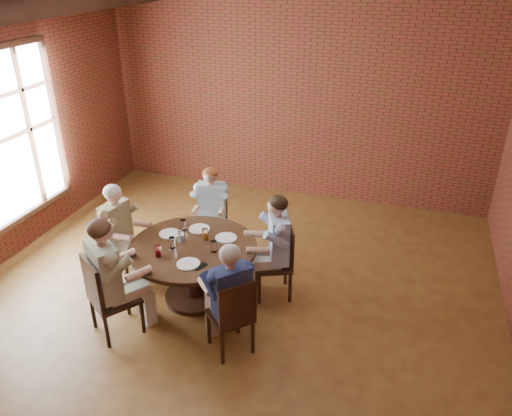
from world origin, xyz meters
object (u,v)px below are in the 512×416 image
(diner_d, at_px, (112,277))
(diner_c, at_px, (121,233))
(dining_table, at_px, (194,262))
(chair_b, at_px, (213,218))
(chair_e, at_px, (233,315))
(diner_a, at_px, (273,247))
(chair_d, at_px, (105,295))
(chair_c, at_px, (117,242))
(diner_b, at_px, (211,212))
(smartphone, at_px, (200,266))
(diner_e, at_px, (230,299))
(chair_a, at_px, (280,258))

(diner_d, bearing_deg, diner_c, -27.60)
(dining_table, relative_size, chair_b, 1.69)
(diner_d, relative_size, chair_e, 1.55)
(diner_a, bearing_deg, diner_d, -74.08)
(chair_d, bearing_deg, chair_c, -28.50)
(chair_b, relative_size, diner_d, 0.63)
(diner_a, height_order, chair_e, diner_a)
(chair_b, bearing_deg, chair_d, -112.59)
(diner_b, height_order, smartphone, diner_b)
(diner_c, relative_size, diner_e, 1.01)
(diner_d, bearing_deg, chair_b, -64.26)
(diner_a, height_order, diner_c, diner_a)
(diner_b, bearing_deg, chair_a, -41.43)
(chair_a, relative_size, chair_c, 1.02)
(chair_c, xyz_separation_m, diner_c, (0.08, -0.01, 0.15))
(chair_d, bearing_deg, chair_a, -105.14)
(diner_a, bearing_deg, chair_d, -73.34)
(diner_e, bearing_deg, chair_b, -108.74)
(chair_b, xyz_separation_m, diner_c, (-0.82, -1.03, 0.17))
(smartphone, bearing_deg, chair_b, 129.22)
(chair_a, distance_m, chair_e, 1.18)
(diner_d, distance_m, diner_e, 1.31)
(dining_table, height_order, diner_b, diner_b)
(chair_b, height_order, diner_c, diner_c)
(chair_a, height_order, diner_b, diner_b)
(dining_table, distance_m, diner_a, 0.97)
(diner_c, bearing_deg, diner_b, -33.99)
(diner_d, bearing_deg, chair_d, 90.00)
(diner_b, xyz_separation_m, diner_d, (-0.36, -1.91, 0.08))
(diner_c, distance_m, smartphone, 1.43)
(diner_b, relative_size, smartphone, 8.11)
(dining_table, distance_m, chair_d, 1.10)
(diner_c, height_order, diner_d, diner_d)
(dining_table, distance_m, chair_a, 1.05)
(chair_a, relative_size, diner_a, 0.70)
(chair_b, bearing_deg, diner_e, -74.30)
(diner_a, height_order, diner_b, diner_a)
(dining_table, bearing_deg, diner_e, -43.97)
(chair_a, bearing_deg, smartphone, -64.54)
(diner_a, distance_m, chair_c, 2.04)
(diner_d, xyz_separation_m, diner_e, (1.31, 0.12, -0.06))
(chair_a, bearing_deg, chair_b, -145.46)
(chair_d, height_order, diner_e, diner_e)
(chair_a, height_order, chair_c, chair_a)
(smartphone, bearing_deg, chair_c, -179.23)
(chair_c, bearing_deg, diner_b, -36.97)
(chair_b, bearing_deg, smartphone, -83.66)
(chair_e, distance_m, smartphone, 0.69)
(diner_b, height_order, diner_e, diner_e)
(diner_c, bearing_deg, chair_b, -31.38)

